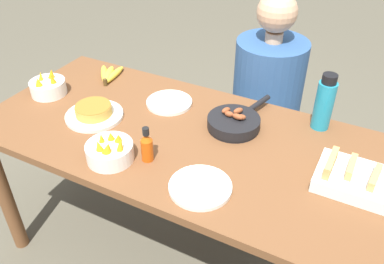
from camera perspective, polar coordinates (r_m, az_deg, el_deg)
ground_plane at (r=2.21m, az=0.00°, el=-17.17°), size 14.00×14.00×0.00m
dining_table at (r=1.72m, az=0.00°, el=-3.58°), size 1.83×0.80×0.78m
banana_bunch at (r=2.13m, az=-11.61°, el=7.88°), size 0.15×0.20×0.04m
melon_tray at (r=1.54m, az=22.69°, el=-6.30°), size 0.31×0.21×0.10m
skillet at (r=1.71m, az=5.98°, el=1.40°), size 0.22×0.37×0.08m
frittata_plate_center at (r=1.83m, az=-13.60°, el=2.67°), size 0.25×0.25×0.06m
empty_plate_near_front at (r=1.88m, az=-3.20°, el=4.16°), size 0.21×0.21×0.02m
empty_plate_far_left at (r=1.43m, az=1.17°, el=-7.73°), size 0.22×0.22×0.02m
fruit_bowl_mango at (r=1.56m, az=-11.44°, el=-2.62°), size 0.18×0.18×0.12m
fruit_bowl_citrus at (r=2.06m, az=-19.52°, el=6.05°), size 0.17×0.17×0.12m
water_bottle at (r=1.75m, az=18.08°, el=3.88°), size 0.08×0.08×0.25m
hot_sauce_bottle at (r=1.52m, az=-6.35°, el=-1.98°), size 0.05×0.05×0.15m
person_figure at (r=2.30m, az=10.01°, el=1.53°), size 0.40×0.40×1.21m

